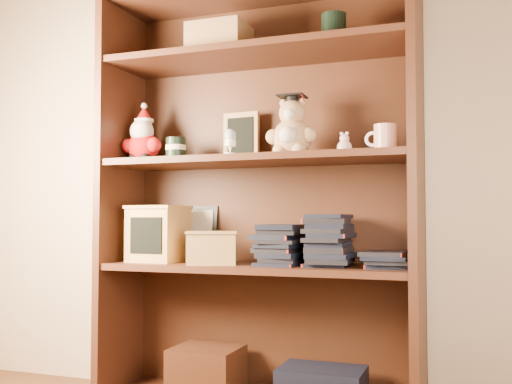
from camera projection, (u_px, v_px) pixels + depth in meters
bookcase at (260, 203)px, 2.29m from camera, size 1.20×0.35×1.60m
shelf_lower at (256, 268)px, 2.23m from camera, size 1.14×0.33×0.02m
shelf_upper at (256, 161)px, 2.25m from camera, size 1.14×0.33×0.02m
santa_plush at (143, 139)px, 2.41m from camera, size 0.17×0.13×0.25m
teachers_tin at (176, 149)px, 2.36m from camera, size 0.08×0.08×0.09m
chalkboard_plaque at (241, 138)px, 2.39m from camera, size 0.15×0.09×0.20m
egg_cup at (230, 141)px, 2.20m from camera, size 0.05×0.05×0.10m
grad_teddy_bear at (292, 132)px, 2.19m from camera, size 0.19×0.16×0.23m
pink_figurine at (344, 145)px, 2.13m from camera, size 0.05×0.05×0.08m
teacher_mug at (385, 139)px, 2.08m from camera, size 0.11×0.08×0.10m
certificate_frame at (197, 233)px, 2.47m from camera, size 0.18×0.05×0.22m
treats_box at (158, 233)px, 2.37m from camera, size 0.21×0.21×0.22m
pencils_box at (211, 248)px, 2.22m from camera, size 0.22×0.19×0.12m
book_stack_left at (279, 245)px, 2.20m from camera, size 0.14×0.20×0.14m
book_stack_mid at (330, 242)px, 2.14m from camera, size 0.14×0.20×0.18m
book_stack_right at (388, 259)px, 2.06m from camera, size 0.14×0.20×0.06m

